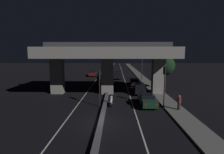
{
  "coord_description": "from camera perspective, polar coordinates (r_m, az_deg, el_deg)",
  "views": [
    {
      "loc": [
        1.36,
        -15.74,
        6.51
      ],
      "look_at": [
        0.46,
        23.92,
        1.09
      ],
      "focal_mm": 28.0,
      "sensor_mm": 36.0,
      "label": 1
    }
  ],
  "objects": [
    {
      "name": "car_black_third",
      "position": [
        36.01,
        7.36,
        -1.56
      ],
      "size": [
        2.04,
        4.75,
        1.38
      ],
      "rotation": [
        0.0,
        0.0,
        1.53
      ],
      "color": "black",
      "rests_on": "ground_plane"
    },
    {
      "name": "traffic_light_left_of_median",
      "position": [
        21.15,
        -4.1,
        -1.52
      ],
      "size": [
        0.3,
        0.49,
        4.53
      ],
      "color": "black",
      "rests_on": "ground_plane"
    },
    {
      "name": "lane_line_left_inner",
      "position": [
        51.38,
        -4.13,
        0.48
      ],
      "size": [
        0.12,
        126.0,
        0.0
      ],
      "primitive_type": "cube",
      "color": "beige",
      "rests_on": "ground_plane"
    },
    {
      "name": "median_divider",
      "position": [
        51.15,
        -0.23,
        0.68
      ],
      "size": [
        0.45,
        126.0,
        0.38
      ],
      "primitive_type": "cube",
      "color": "#4C4C51",
      "rests_on": "ground_plane"
    },
    {
      "name": "car_dark_red_second_oncoming",
      "position": [
        50.42,
        -6.27,
        1.21
      ],
      "size": [
        1.9,
        4.62,
        1.48
      ],
      "rotation": [
        0.0,
        0.0,
        -1.58
      ],
      "color": "#591414",
      "rests_on": "ground_plane"
    },
    {
      "name": "motorcycle_white_filtering_near",
      "position": [
        21.94,
        -0.27,
        -7.77
      ],
      "size": [
        0.32,
        1.77,
        1.48
      ],
      "rotation": [
        0.0,
        0.0,
        1.57
      ],
      "color": "black",
      "rests_on": "ground_plane"
    },
    {
      "name": "ground_plane",
      "position": [
        17.09,
        -3.48,
        -14.64
      ],
      "size": [
        200.0,
        200.0,
        0.0
      ],
      "primitive_type": "plane",
      "color": "black"
    },
    {
      "name": "elevated_overpass",
      "position": [
        27.86,
        -1.51,
        6.95
      ],
      "size": [
        20.33,
        10.25,
        8.25
      ],
      "color": "gray",
      "rests_on": "ground_plane"
    },
    {
      "name": "car_dark_green_lead",
      "position": [
        22.3,
        11.39,
        -7.3
      ],
      "size": [
        2.04,
        4.31,
        1.52
      ],
      "rotation": [
        0.0,
        0.0,
        1.6
      ],
      "color": "black",
      "rests_on": "ground_plane"
    },
    {
      "name": "car_dark_red_lead_oncoming",
      "position": [
        36.89,
        -3.59,
        -0.95
      ],
      "size": [
        2.04,
        4.66,
        1.81
      ],
      "rotation": [
        0.0,
        0.0,
        -1.56
      ],
      "color": "#591414",
      "rests_on": "ground_plane"
    },
    {
      "name": "motorcycle_black_filtering_far",
      "position": [
        35.2,
        -0.09,
        -1.93
      ],
      "size": [
        0.32,
        1.87,
        1.34
      ],
      "rotation": [
        0.0,
        0.0,
        1.56
      ],
      "color": "black",
      "rests_on": "ground_plane"
    },
    {
      "name": "car_black_fourth",
      "position": [
        44.26,
        1.72,
        0.64
      ],
      "size": [
        1.97,
        4.01,
        1.92
      ],
      "rotation": [
        0.0,
        0.0,
        1.54
      ],
      "color": "black",
      "rests_on": "ground_plane"
    },
    {
      "name": "car_black_second",
      "position": [
        28.64,
        8.99,
        -3.71
      ],
      "size": [
        2.01,
        4.32,
        1.62
      ],
      "rotation": [
        0.0,
        0.0,
        1.52
      ],
      "color": "black",
      "rests_on": "ground_plane"
    },
    {
      "name": "motorcycle_red_filtering_mid",
      "position": [
        29.84,
        0.01,
        -3.58
      ],
      "size": [
        0.34,
        1.89,
        1.5
      ],
      "rotation": [
        0.0,
        0.0,
        1.65
      ],
      "color": "black",
      "rests_on": "ground_plane"
    },
    {
      "name": "sidewalk_right",
      "position": [
        44.73,
        10.08,
        -0.6
      ],
      "size": [
        2.24,
        126.0,
        0.17
      ],
      "primitive_type": "cube",
      "color": "#5B5956",
      "rests_on": "ground_plane"
    },
    {
      "name": "pedestrian_on_sidewalk",
      "position": [
        21.25,
        21.06,
        -7.82
      ],
      "size": [
        0.4,
        0.4,
        1.66
      ],
      "color": "#2D261E",
      "rests_on": "sidewalk_right"
    },
    {
      "name": "lane_line_right_inner",
      "position": [
        51.2,
        3.69,
        0.46
      ],
      "size": [
        0.12,
        126.0,
        0.0
      ],
      "primitive_type": "cube",
      "color": "beige",
      "rests_on": "ground_plane"
    },
    {
      "name": "roadside_tree_kerbside_near",
      "position": [
        32.51,
        16.9,
        3.53
      ],
      "size": [
        3.48,
        3.48,
        6.07
      ],
      "color": "#2D2116",
      "rests_on": "ground_plane"
    },
    {
      "name": "traffic_light_right_of_median",
      "position": [
        21.78,
        16.78,
        -0.48
      ],
      "size": [
        0.3,
        0.49,
        5.15
      ],
      "color": "black",
      "rests_on": "ground_plane"
    },
    {
      "name": "street_lamp",
      "position": [
        42.63,
        9.39,
        5.63
      ],
      "size": [
        2.23,
        0.32,
        8.51
      ],
      "color": "#2D2D30",
      "rests_on": "ground_plane"
    }
  ]
}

